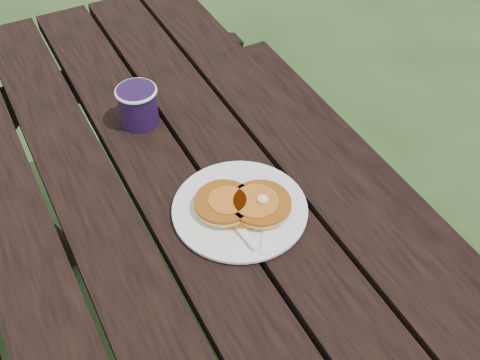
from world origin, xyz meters
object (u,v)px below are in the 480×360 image
picnic_table (199,327)px  plate (240,210)px  coffee_cup (138,104)px  pancake_stack (243,204)px

picnic_table → plate: plate is taller
coffee_cup → plate: bearing=-78.0°
picnic_table → plate: 0.40m
plate → coffee_cup: (-0.07, 0.35, 0.05)m
plate → pancake_stack: pancake_stack is taller
plate → coffee_cup: size_ratio=2.76×
picnic_table → plate: size_ratio=6.98×
picnic_table → pancake_stack: size_ratio=10.11×
pancake_stack → coffee_cup: coffee_cup is taller
plate → pancake_stack: 0.02m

